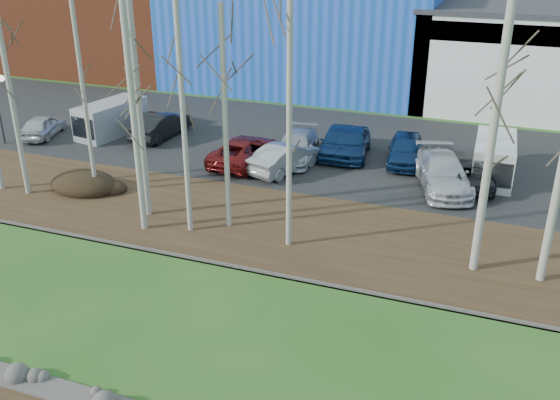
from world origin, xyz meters
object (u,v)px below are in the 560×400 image
at_px(van_white, 494,160).
at_px(car_4, 352,143).
at_px(car_3, 296,146).
at_px(car_5, 285,157).
at_px(car_9, 406,149).
at_px(van_grey, 109,119).
at_px(car_7, 443,173).
at_px(car_6, 465,171).
at_px(car_2, 244,150).
at_px(car_0, 43,126).
at_px(car_1, 161,125).
at_px(car_8, 338,141).

bearing_deg(van_white, car_4, 172.83).
relative_size(car_3, van_white, 1.06).
bearing_deg(car_5, car_9, -130.12).
xyz_separation_m(van_white, van_grey, (-21.66, -0.74, -0.01)).
xyz_separation_m(car_9, van_white, (4.40, -0.72, 0.24)).
xyz_separation_m(car_4, car_7, (5.13, -2.79, 0.03)).
relative_size(car_5, car_6, 0.92).
bearing_deg(car_3, car_7, -17.67).
height_order(car_3, car_5, car_5).
height_order(car_6, car_7, car_7).
bearing_deg(van_white, van_grey, -179.54).
relative_size(car_4, car_7, 0.82).
bearing_deg(car_5, van_white, -146.46).
bearing_deg(car_4, car_9, -7.24).
bearing_deg(van_grey, car_4, 16.24).
xyz_separation_m(car_6, van_white, (1.21, 1.14, 0.32)).
height_order(car_9, van_white, van_white).
height_order(car_2, car_7, car_7).
bearing_deg(car_3, car_5, -95.60).
relative_size(car_4, car_6, 0.92).
distance_m(car_2, car_9, 8.45).
distance_m(car_9, van_white, 4.46).
height_order(car_0, car_1, car_1).
distance_m(car_0, car_5, 15.30).
height_order(car_3, van_grey, van_grey).
relative_size(car_6, van_grey, 1.02).
bearing_deg(van_grey, car_7, 6.54).
bearing_deg(car_4, car_5, -135.62).
bearing_deg(car_8, van_white, -12.36).
height_order(car_1, car_7, car_7).
xyz_separation_m(car_7, car_8, (-5.91, 2.79, -0.03)).
bearing_deg(car_0, car_9, 173.11).
height_order(car_1, car_9, car_1).
distance_m(car_2, car_3, 2.80).
bearing_deg(car_6, car_0, -10.83).
distance_m(car_6, van_white, 1.69).
xyz_separation_m(car_4, car_8, (-0.78, 0.00, 0.00)).
bearing_deg(car_3, van_white, -3.78).
height_order(car_2, car_5, car_5).
height_order(car_8, van_grey, van_grey).
bearing_deg(car_5, car_3, -68.73).
xyz_separation_m(car_3, van_white, (9.98, 0.72, 0.28)).
relative_size(car_2, van_white, 1.11).
xyz_separation_m(car_0, car_4, (17.90, 3.05, 0.09)).
distance_m(car_8, van_white, 8.11).
xyz_separation_m(car_1, car_6, (17.39, -1.10, -0.09)).
distance_m(car_7, van_white, 2.99).
height_order(car_2, van_grey, van_grey).
relative_size(car_7, car_8, 1.22).
xyz_separation_m(car_1, car_2, (6.30, -2.25, -0.05)).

